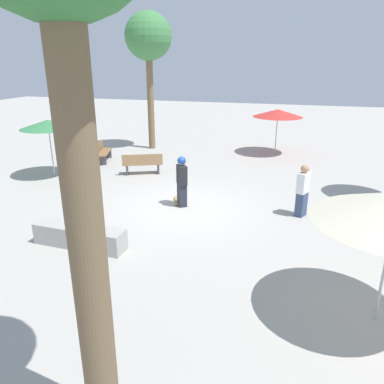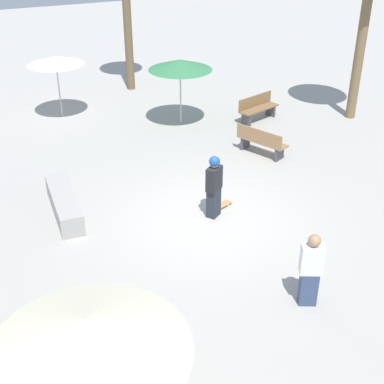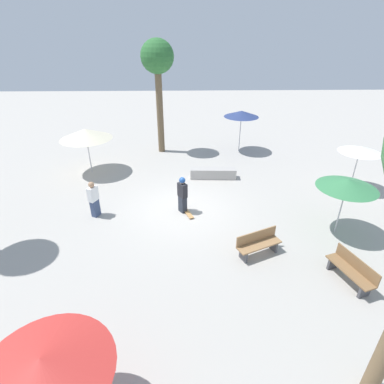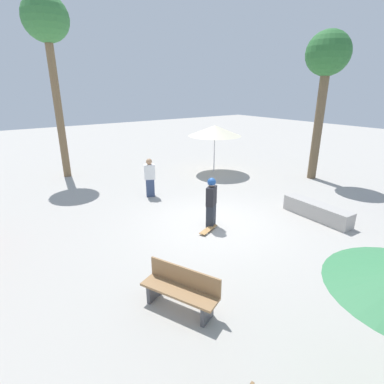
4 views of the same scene
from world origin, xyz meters
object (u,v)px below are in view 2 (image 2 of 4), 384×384
Objects in this scene: shade_umbrella_cream at (87,335)px; skateboard at (219,207)px; concrete_ledge at (64,204)px; shade_umbrella_white at (56,60)px; bystander_watching at (311,270)px; skater_main at (214,185)px; shade_umbrella_green at (180,65)px; bench_near at (258,108)px; bench_far at (261,142)px.

skateboard is at bearing -130.91° from shade_umbrella_cream.
shade_umbrella_cream is at bearing 81.80° from concrete_ledge.
shade_umbrella_white is 13.41m from shade_umbrella_cream.
shade_umbrella_white reaches higher than bystander_watching.
bystander_watching is at bearing -120.99° from skater_main.
skater_main is at bearing 74.39° from shade_umbrella_green.
skater_main is 8.52m from shade_umbrella_white.
shade_umbrella_green is 9.65m from bystander_watching.
shade_umbrella_cream is at bearing 80.07° from shade_umbrella_white.
concrete_ledge is 6.99m from shade_umbrella_white.
bench_near is 0.77× the size of shade_umbrella_white.
skater_main is 0.89m from skateboard.
bystander_watching is (2.63, 6.19, 0.35)m from bench_far.
bench_far is at bearing 110.45° from shade_umbrella_green.
shade_umbrella_green is (-3.57, 2.37, 0.05)m from shade_umbrella_white.
bench_near is (-4.22, -5.10, -0.44)m from skater_main.
skateboard is 3.83m from concrete_ledge.
shade_umbrella_cream reaches higher than concrete_ledge.
shade_umbrella_white is at bearing -99.93° from shade_umbrella_cream.
concrete_ledge is at bearing 40.80° from shade_umbrella_green.
skater_main is at bearing 103.23° from shade_umbrella_white.
shade_umbrella_cream is at bearing -165.05° from skater_main.
skateboard is at bearing 105.47° from shade_umbrella_white.
concrete_ledge is 1.53× the size of bystander_watching.
bench_far is 3.86m from shade_umbrella_green.
shade_umbrella_white reaches higher than skater_main.
bench_near is at bearing 29.64° from skateboard.
bench_far reaches higher than concrete_ledge.
skater_main is at bearing -161.23° from skateboard.
bench_near is at bearing 90.75° from bystander_watching.
bench_far is 7.57m from shade_umbrella_white.
bench_near is at bearing -154.98° from concrete_ledge.
bystander_watching is at bearing 47.87° from bench_near.
bystander_watching is (0.05, 3.85, 0.72)m from skateboard.
bench_far is at bearing -170.96° from concrete_ledge.
concrete_ledge is 6.76m from shade_umbrella_green.
bench_far is 6.73m from bystander_watching.
shade_umbrella_white is 0.96× the size of shade_umbrella_green.
bystander_watching is (1.40, 9.47, -1.28)m from shade_umbrella_green.
shade_umbrella_white reaches higher than bench_far.
concrete_ledge is 8.29m from bench_near.
skateboard is 3.91m from bystander_watching.
skater_main is at bearing -130.42° from shade_umbrella_cream.
skater_main is 0.98× the size of bench_far.
shade_umbrella_green reaches higher than bench_near.
bench_near is 3.14m from shade_umbrella_green.
concrete_ledge is 1.07× the size of shade_umbrella_green.
bench_far is at bearing 7.39° from skater_main.
bench_near is at bearing 153.10° from shade_umbrella_white.
shade_umbrella_green is at bearing 106.89° from bystander_watching.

